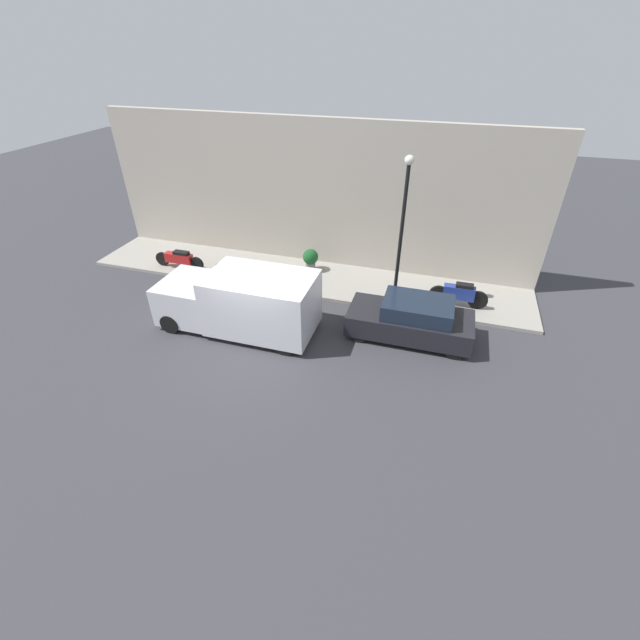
# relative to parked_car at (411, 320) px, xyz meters

# --- Properties ---
(ground_plane) EXTENTS (60.00, 60.00, 0.00)m
(ground_plane) POSITION_rel_parked_car_xyz_m (-1.91, 4.52, -0.65)
(ground_plane) COLOR #38383D
(sidewalk) EXTENTS (2.82, 17.25, 0.12)m
(sidewalk) POSITION_rel_parked_car_xyz_m (2.73, 4.52, -0.59)
(sidewalk) COLOR gray
(sidewalk) RESTS_ON ground_plane
(building_facade) EXTENTS (0.30, 17.25, 5.64)m
(building_facade) POSITION_rel_parked_car_xyz_m (4.29, 4.52, 2.17)
(building_facade) COLOR #B2A899
(building_facade) RESTS_ON ground_plane
(parked_car) EXTENTS (1.64, 3.82, 1.35)m
(parked_car) POSITION_rel_parked_car_xyz_m (0.00, 0.00, 0.00)
(parked_car) COLOR black
(parked_car) RESTS_ON ground_plane
(delivery_van) EXTENTS (2.07, 5.07, 1.99)m
(delivery_van) POSITION_rel_parked_car_xyz_m (-1.06, 5.32, 0.36)
(delivery_van) COLOR silver
(delivery_van) RESTS_ON ground_plane
(motorcycle_blue) EXTENTS (0.30, 1.98, 0.87)m
(motorcycle_blue) POSITION_rel_parked_car_xyz_m (2.18, -1.37, -0.05)
(motorcycle_blue) COLOR navy
(motorcycle_blue) RESTS_ON sidewalk
(motorcycle_black) EXTENTS (0.30, 2.12, 0.75)m
(motorcycle_black) POSITION_rel_parked_car_xyz_m (1.78, 6.75, -0.11)
(motorcycle_black) COLOR black
(motorcycle_black) RESTS_ON sidewalk
(motorcycle_red) EXTENTS (0.30, 2.14, 0.74)m
(motorcycle_red) POSITION_rel_parked_car_xyz_m (1.90, 9.47, -0.12)
(motorcycle_red) COLOR #B21E1E
(motorcycle_red) RESTS_ON sidewalk
(streetlamp) EXTENTS (0.29, 0.29, 5.00)m
(streetlamp) POSITION_rel_parked_car_xyz_m (1.76, 0.78, 2.51)
(streetlamp) COLOR black
(streetlamp) RESTS_ON sidewalk
(potted_plant) EXTENTS (0.61, 0.61, 0.89)m
(potted_plant) POSITION_rel_parked_car_xyz_m (3.24, 4.35, -0.01)
(potted_plant) COLOR slate
(potted_plant) RESTS_ON sidewalk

